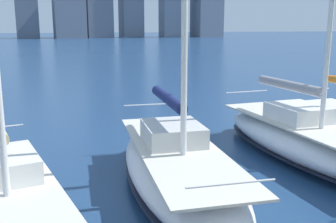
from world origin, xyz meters
TOP-DOWN VIEW (x-y plane):
  - sailboat_grey at (-5.36, -7.45)m, footprint 3.01×9.07m
  - sailboat_navy at (-0.14, -6.58)m, footprint 3.80×8.63m
  - sailboat_tan at (4.30, -6.12)m, footprint 3.76×8.37m

SIDE VIEW (x-z plane):
  - sailboat_tan at x=4.30m, z-range -4.71..5.94m
  - sailboat_grey at x=-5.36m, z-range -5.39..6.84m
  - sailboat_navy at x=-0.14m, z-range -5.77..7.25m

